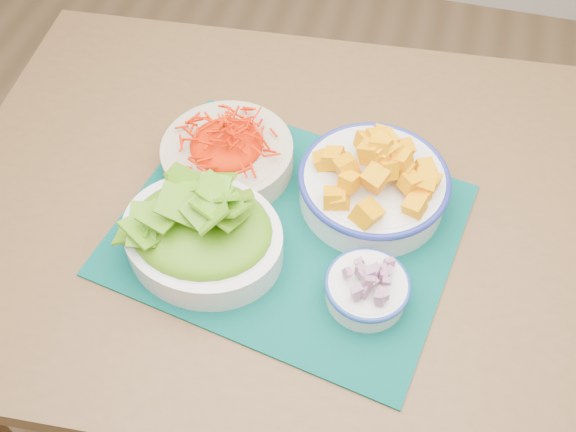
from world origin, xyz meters
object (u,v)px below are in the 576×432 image
(placemat, at_px, (288,229))
(lettuce_bowl, at_px, (201,228))
(carrot_bowl, at_px, (227,150))
(squash_bowl, at_px, (374,178))
(onion_bowl, at_px, (367,286))
(table, at_px, (328,240))

(placemat, xyz_separation_m, lettuce_bowl, (-0.11, -0.07, 0.06))
(carrot_bowl, bearing_deg, squash_bowl, -1.74)
(squash_bowl, height_order, lettuce_bowl, lettuce_bowl)
(placemat, bearing_deg, squash_bowl, 47.33)
(carrot_bowl, relative_size, lettuce_bowl, 0.89)
(onion_bowl, bearing_deg, carrot_bowl, 145.19)
(squash_bowl, bearing_deg, carrot_bowl, 178.26)
(carrot_bowl, height_order, squash_bowl, squash_bowl)
(onion_bowl, bearing_deg, lettuce_bowl, 175.93)
(table, relative_size, onion_bowl, 9.12)
(table, bearing_deg, squash_bowl, 16.12)
(squash_bowl, bearing_deg, table, -158.62)
(lettuce_bowl, distance_m, onion_bowl, 0.25)
(placemat, xyz_separation_m, carrot_bowl, (-0.13, 0.09, 0.04))
(placemat, relative_size, lettuce_bowl, 1.80)
(carrot_bowl, relative_size, squash_bowl, 0.84)
(table, relative_size, placemat, 2.63)
(carrot_bowl, distance_m, squash_bowl, 0.24)
(onion_bowl, bearing_deg, squash_bowl, 98.19)
(table, xyz_separation_m, placemat, (-0.05, -0.06, 0.10))
(placemat, distance_m, lettuce_bowl, 0.14)
(carrot_bowl, xyz_separation_m, onion_bowl, (0.26, -0.18, -0.01))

